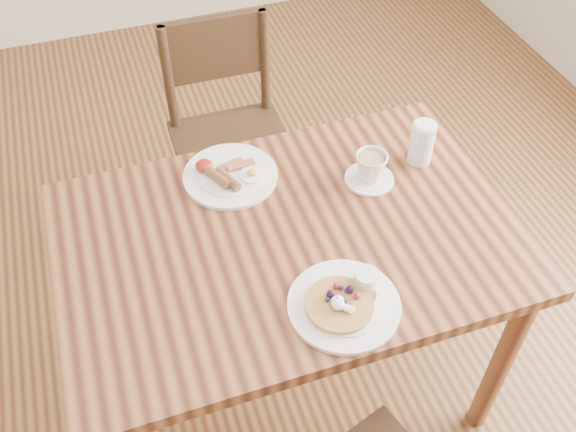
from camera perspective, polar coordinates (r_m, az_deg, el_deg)
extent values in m
plane|color=#4F2916|center=(2.29, 0.00, -14.21)|extent=(5.00, 5.00, 0.00)
cube|color=brown|center=(1.69, 0.00, -2.09)|extent=(1.20, 0.80, 0.04)
cylinder|color=brown|center=(2.01, 18.44, -12.23)|extent=(0.06, 0.06, 0.71)
cylinder|color=brown|center=(2.34, 9.86, 1.03)|extent=(0.06, 0.06, 0.71)
cylinder|color=brown|center=(2.17, -16.74, -5.63)|extent=(0.06, 0.06, 0.71)
cube|color=#3E2416|center=(2.39, -4.84, 6.03)|extent=(0.43, 0.43, 0.04)
cylinder|color=#3E2416|center=(2.41, -7.54, -1.78)|extent=(0.04, 0.04, 0.43)
cylinder|color=#3E2416|center=(2.46, 0.61, 0.15)|extent=(0.04, 0.04, 0.43)
cylinder|color=#3E2416|center=(2.66, -9.27, 3.75)|extent=(0.04, 0.04, 0.43)
cylinder|color=#3E2416|center=(2.71, -1.82, 5.40)|extent=(0.04, 0.04, 0.43)
cylinder|color=#3E2416|center=(2.44, -2.07, 13.38)|extent=(0.04, 0.04, 0.43)
cylinder|color=#3E2416|center=(2.38, -10.57, 11.69)|extent=(0.04, 0.04, 0.43)
cube|color=#3E2416|center=(2.36, -6.53, 14.61)|extent=(0.38, 0.04, 0.24)
cylinder|color=white|center=(1.53, 5.00, -7.90)|extent=(0.27, 0.27, 0.01)
cylinder|color=white|center=(1.53, 5.01, -7.74)|extent=(0.19, 0.19, 0.01)
cylinder|color=#B22D59|center=(1.55, 6.60, -6.87)|extent=(0.07, 0.07, 0.00)
cylinder|color=#C68C47|center=(1.52, 4.58, -7.85)|extent=(0.16, 0.16, 0.01)
ellipsoid|color=white|center=(1.50, 4.51, -7.67)|extent=(0.03, 0.03, 0.02)
ellipsoid|color=white|center=(1.49, 5.40, -8.33)|extent=(0.02, 0.02, 0.01)
cylinder|color=white|center=(1.55, 6.97, -5.54)|extent=(0.06, 0.06, 0.04)
cylinder|color=#591E07|center=(1.54, 7.03, -5.18)|extent=(0.05, 0.05, 0.00)
sphere|color=black|center=(1.52, 5.45, -6.77)|extent=(0.02, 0.02, 0.02)
sphere|color=#1E234C|center=(1.53, 5.30, -6.36)|extent=(0.01, 0.01, 0.01)
sphere|color=#1E234C|center=(1.54, 4.64, -5.98)|extent=(0.01, 0.01, 0.01)
sphere|color=#B21938|center=(1.52, 4.26, -6.54)|extent=(0.02, 0.02, 0.02)
sphere|color=black|center=(1.52, 3.72, -6.74)|extent=(0.02, 0.02, 0.02)
sphere|color=#1E234C|center=(1.51, 3.47, -7.43)|extent=(0.01, 0.01, 0.01)
sphere|color=black|center=(1.50, 4.34, -7.48)|extent=(0.02, 0.02, 0.02)
sphere|color=#1E234C|center=(1.50, 4.82, -7.92)|extent=(0.01, 0.01, 0.01)
sphere|color=#1E234C|center=(1.50, 5.63, -7.93)|extent=(0.01, 0.01, 0.01)
sphere|color=#B21938|center=(1.51, 5.48, -7.19)|extent=(0.02, 0.02, 0.02)
sphere|color=#1E234C|center=(1.52, 8.05, -8.16)|extent=(0.01, 0.01, 0.01)
sphere|color=#B21938|center=(1.54, 7.93, -6.95)|extent=(0.01, 0.01, 0.01)
cylinder|color=white|center=(1.83, -5.13, 3.60)|extent=(0.27, 0.27, 0.01)
cylinder|color=white|center=(1.83, -5.15, 3.76)|extent=(0.19, 0.19, 0.01)
cylinder|color=brown|center=(1.80, -6.24, 3.44)|extent=(0.06, 0.10, 0.03)
cylinder|color=brown|center=(1.79, -5.35, 3.31)|extent=(0.06, 0.10, 0.03)
cube|color=maroon|center=(1.85, -5.11, 4.59)|extent=(0.08, 0.04, 0.01)
cube|color=maroon|center=(1.84, -4.24, 4.56)|extent=(0.08, 0.03, 0.01)
cylinder|color=white|center=(1.81, -3.23, 3.68)|extent=(0.07, 0.07, 0.00)
ellipsoid|color=yellow|center=(1.81, -3.25, 3.92)|extent=(0.03, 0.03, 0.01)
ellipsoid|color=#A5190F|center=(1.84, -7.47, 4.49)|extent=(0.05, 0.05, 0.03)
cylinder|color=white|center=(1.83, 7.22, 3.29)|extent=(0.14, 0.14, 0.01)
imported|color=white|center=(1.80, 7.36, 4.36)|extent=(0.11, 0.11, 0.08)
cylinder|color=tan|center=(1.78, 7.45, 5.08)|extent=(0.07, 0.07, 0.00)
cylinder|color=silver|center=(1.88, 11.80, 6.39)|extent=(0.07, 0.07, 0.13)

